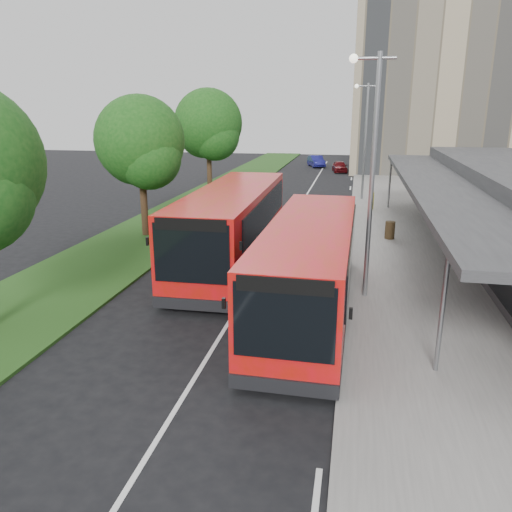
{
  "coord_description": "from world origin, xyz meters",
  "views": [
    {
      "loc": [
        3.65,
        -14.87,
        6.45
      ],
      "look_at": [
        0.39,
        1.54,
        1.5
      ],
      "focal_mm": 35.0,
      "sensor_mm": 36.0,
      "label": 1
    }
  ],
  "objects_px": {
    "litter_bin": "(390,230)",
    "bollard": "(372,201)",
    "lamp_post_near": "(370,164)",
    "lamp_post_far": "(364,134)",
    "car_far": "(316,161)",
    "tree_far": "(208,128)",
    "car_near": "(340,166)",
    "bus_second": "(233,227)",
    "bus_main": "(309,268)",
    "tree_mid": "(141,147)"
  },
  "relations": [
    {
      "from": "tree_mid",
      "to": "tree_far",
      "type": "relative_size",
      "value": 0.91
    },
    {
      "from": "tree_mid",
      "to": "litter_bin",
      "type": "height_order",
      "value": "tree_mid"
    },
    {
      "from": "bollard",
      "to": "car_far",
      "type": "relative_size",
      "value": 0.29
    },
    {
      "from": "lamp_post_far",
      "to": "bollard",
      "type": "xyz_separation_m",
      "value": [
        0.72,
        -3.9,
        -4.01
      ]
    },
    {
      "from": "bus_second",
      "to": "litter_bin",
      "type": "height_order",
      "value": "bus_second"
    },
    {
      "from": "tree_far",
      "to": "car_far",
      "type": "relative_size",
      "value": 2.03
    },
    {
      "from": "tree_mid",
      "to": "bollard",
      "type": "bearing_deg",
      "value": 37.37
    },
    {
      "from": "tree_far",
      "to": "bus_main",
      "type": "bearing_deg",
      "value": -65.58
    },
    {
      "from": "car_near",
      "to": "bus_main",
      "type": "bearing_deg",
      "value": -97.65
    },
    {
      "from": "lamp_post_near",
      "to": "car_far",
      "type": "distance_m",
      "value": 42.22
    },
    {
      "from": "tree_mid",
      "to": "bus_second",
      "type": "distance_m",
      "value": 7.58
    },
    {
      "from": "lamp_post_near",
      "to": "car_far",
      "type": "height_order",
      "value": "lamp_post_near"
    },
    {
      "from": "tree_mid",
      "to": "tree_far",
      "type": "height_order",
      "value": "tree_far"
    },
    {
      "from": "bus_second",
      "to": "car_near",
      "type": "height_order",
      "value": "bus_second"
    },
    {
      "from": "lamp_post_near",
      "to": "bus_main",
      "type": "xyz_separation_m",
      "value": [
        -1.74,
        -1.62,
        -3.16
      ]
    },
    {
      "from": "tree_mid",
      "to": "bus_main",
      "type": "distance_m",
      "value": 13.14
    },
    {
      "from": "litter_bin",
      "to": "car_near",
      "type": "height_order",
      "value": "car_near"
    },
    {
      "from": "tree_far",
      "to": "bus_second",
      "type": "height_order",
      "value": "tree_far"
    },
    {
      "from": "tree_mid",
      "to": "litter_bin",
      "type": "relative_size",
      "value": 8.18
    },
    {
      "from": "lamp_post_far",
      "to": "car_near",
      "type": "height_order",
      "value": "lamp_post_far"
    },
    {
      "from": "tree_mid",
      "to": "car_far",
      "type": "bearing_deg",
      "value": 79.98
    },
    {
      "from": "tree_mid",
      "to": "car_far",
      "type": "relative_size",
      "value": 1.84
    },
    {
      "from": "bus_main",
      "to": "tree_far",
      "type": "bearing_deg",
      "value": 115.16
    },
    {
      "from": "car_near",
      "to": "bollard",
      "type": "bearing_deg",
      "value": -90.52
    },
    {
      "from": "bus_second",
      "to": "bus_main",
      "type": "bearing_deg",
      "value": -52.68
    },
    {
      "from": "tree_far",
      "to": "car_near",
      "type": "distance_m",
      "value": 20.76
    },
    {
      "from": "lamp_post_near",
      "to": "bus_main",
      "type": "distance_m",
      "value": 3.96
    },
    {
      "from": "lamp_post_far",
      "to": "bollard",
      "type": "relative_size",
      "value": 7.19
    },
    {
      "from": "bus_second",
      "to": "car_far",
      "type": "height_order",
      "value": "bus_second"
    },
    {
      "from": "litter_bin",
      "to": "bus_second",
      "type": "bearing_deg",
      "value": -141.84
    },
    {
      "from": "bollard",
      "to": "lamp_post_far",
      "type": "bearing_deg",
      "value": 100.41
    },
    {
      "from": "tree_mid",
      "to": "lamp_post_near",
      "type": "bearing_deg",
      "value": -32.36
    },
    {
      "from": "litter_bin",
      "to": "bus_main",
      "type": "bearing_deg",
      "value": -107.4
    },
    {
      "from": "tree_mid",
      "to": "lamp_post_far",
      "type": "xyz_separation_m",
      "value": [
        11.13,
        12.95,
        0.09
      ]
    },
    {
      "from": "bus_main",
      "to": "car_near",
      "type": "bearing_deg",
      "value": 91.34
    },
    {
      "from": "tree_far",
      "to": "bus_second",
      "type": "xyz_separation_m",
      "value": [
        5.71,
        -16.01,
        -3.44
      ]
    },
    {
      "from": "bus_main",
      "to": "car_far",
      "type": "xyz_separation_m",
      "value": [
        -3.26,
        43.35,
        -0.91
      ]
    },
    {
      "from": "car_near",
      "to": "car_far",
      "type": "xyz_separation_m",
      "value": [
        -2.85,
        4.51,
        0.05
      ]
    },
    {
      "from": "bus_second",
      "to": "car_far",
      "type": "distance_m",
      "value": 38.7
    },
    {
      "from": "lamp_post_far",
      "to": "car_far",
      "type": "bearing_deg",
      "value": 102.96
    },
    {
      "from": "car_near",
      "to": "car_far",
      "type": "height_order",
      "value": "car_far"
    },
    {
      "from": "lamp_post_near",
      "to": "litter_bin",
      "type": "bearing_deg",
      "value": 80.56
    },
    {
      "from": "lamp_post_near",
      "to": "lamp_post_far",
      "type": "distance_m",
      "value": 20.0
    },
    {
      "from": "bus_main",
      "to": "bollard",
      "type": "xyz_separation_m",
      "value": [
        2.46,
        17.72,
        -0.85
      ]
    },
    {
      "from": "tree_far",
      "to": "car_far",
      "type": "xyz_separation_m",
      "value": [
        6.13,
        22.68,
        -4.47
      ]
    },
    {
      "from": "tree_mid",
      "to": "lamp_post_far",
      "type": "distance_m",
      "value": 17.07
    },
    {
      "from": "litter_bin",
      "to": "bollard",
      "type": "distance_m",
      "value": 7.73
    },
    {
      "from": "lamp_post_near",
      "to": "car_near",
      "type": "bearing_deg",
      "value": 93.3
    },
    {
      "from": "lamp_post_far",
      "to": "tree_far",
      "type": "bearing_deg",
      "value": -175.13
    },
    {
      "from": "bollard",
      "to": "lamp_post_near",
      "type": "bearing_deg",
      "value": -92.55
    }
  ]
}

